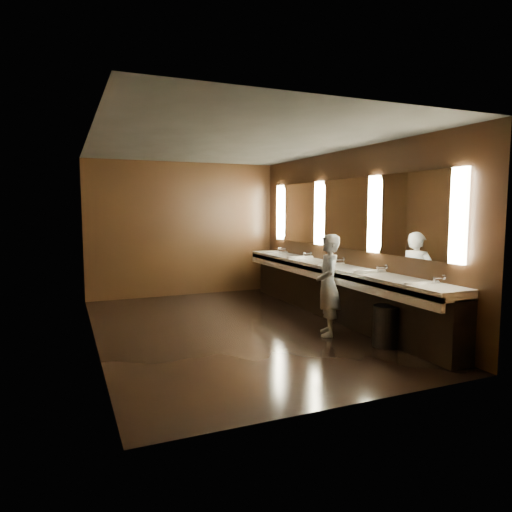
# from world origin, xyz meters

# --- Properties ---
(floor) EXTENTS (6.00, 6.00, 0.00)m
(floor) POSITION_xyz_m (0.00, 0.00, 0.00)
(floor) COLOR black
(floor) RESTS_ON ground
(ceiling) EXTENTS (4.00, 6.00, 0.02)m
(ceiling) POSITION_xyz_m (0.00, 0.00, 2.80)
(ceiling) COLOR #2D2D2B
(ceiling) RESTS_ON wall_back
(wall_back) EXTENTS (4.00, 0.02, 2.80)m
(wall_back) POSITION_xyz_m (0.00, 3.00, 1.40)
(wall_back) COLOR black
(wall_back) RESTS_ON floor
(wall_front) EXTENTS (4.00, 0.02, 2.80)m
(wall_front) POSITION_xyz_m (0.00, -3.00, 1.40)
(wall_front) COLOR black
(wall_front) RESTS_ON floor
(wall_left) EXTENTS (0.02, 6.00, 2.80)m
(wall_left) POSITION_xyz_m (-2.00, 0.00, 1.40)
(wall_left) COLOR black
(wall_left) RESTS_ON floor
(wall_right) EXTENTS (0.02, 6.00, 2.80)m
(wall_right) POSITION_xyz_m (2.00, 0.00, 1.40)
(wall_right) COLOR black
(wall_right) RESTS_ON floor
(sink_counter) EXTENTS (0.55, 5.40, 1.01)m
(sink_counter) POSITION_xyz_m (1.79, 0.00, 0.50)
(sink_counter) COLOR black
(sink_counter) RESTS_ON floor
(mirror_band) EXTENTS (0.06, 5.03, 1.15)m
(mirror_band) POSITION_xyz_m (1.98, -0.00, 1.75)
(mirror_band) COLOR #FCF2C7
(mirror_band) RESTS_ON wall_right
(person) EXTENTS (0.54, 0.63, 1.47)m
(person) POSITION_xyz_m (1.15, -0.85, 0.74)
(person) COLOR #92B6DA
(person) RESTS_ON floor
(trash_bin) EXTENTS (0.42, 0.42, 0.55)m
(trash_bin) POSITION_xyz_m (1.58, -1.64, 0.27)
(trash_bin) COLOR black
(trash_bin) RESTS_ON floor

